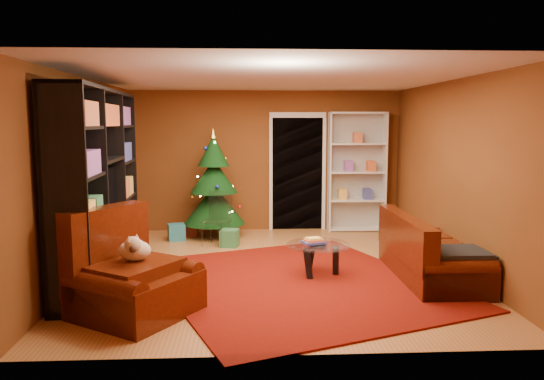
{
  "coord_description": "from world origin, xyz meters",
  "views": [
    {
      "loc": [
        -0.4,
        -7.12,
        2.01
      ],
      "look_at": [
        0.0,
        0.4,
        1.05
      ],
      "focal_mm": 35.0,
      "sensor_mm": 36.0,
      "label": 1
    }
  ],
  "objects": [
    {
      "name": "rug",
      "position": [
        0.26,
        -0.68,
        0.01
      ],
      "size": [
        4.32,
        4.62,
        0.02
      ],
      "primitive_type": "cube",
      "rotation": [
        0.0,
        0.0,
        0.36
      ],
      "color": "#690E06",
      "rests_on": "floor"
    },
    {
      "name": "armchair",
      "position": [
        -1.54,
        -1.68,
        0.45
      ],
      "size": [
        1.61,
        1.61,
        0.91
      ],
      "primitive_type": null,
      "rotation": [
        0.0,
        0.0,
        0.98
      ],
      "color": "#3C1105",
      "rests_on": "rug"
    },
    {
      "name": "christmas_tree",
      "position": [
        -0.93,
        2.15,
        0.93
      ],
      "size": [
        1.39,
        1.39,
        1.93
      ],
      "primitive_type": null,
      "rotation": [
        0.0,
        0.0,
        -0.35
      ],
      "color": "black",
      "rests_on": "floor"
    },
    {
      "name": "gift_box_teal",
      "position": [
        -1.57,
        1.89,
        0.14
      ],
      "size": [
        0.34,
        0.34,
        0.28
      ],
      "primitive_type": "cube",
      "rotation": [
        0.0,
        0.0,
        0.24
      ],
      "color": "#227284",
      "rests_on": "floor"
    },
    {
      "name": "media_unit",
      "position": [
        -2.27,
        -0.22,
        1.22
      ],
      "size": [
        0.63,
        3.19,
        2.43
      ],
      "primitive_type": null,
      "rotation": [
        0.0,
        0.0,
        0.05
      ],
      "color": "black",
      "rests_on": "floor"
    },
    {
      "name": "dog",
      "position": [
        -1.55,
        -1.61,
        0.67
      ],
      "size": [
        0.47,
        0.5,
        0.3
      ],
      "primitive_type": null,
      "rotation": [
        0.0,
        0.0,
        0.98
      ],
      "color": "beige",
      "rests_on": "armchair"
    },
    {
      "name": "floor",
      "position": [
        0.0,
        0.0,
        -0.03
      ],
      "size": [
        5.0,
        5.5,
        0.05
      ],
      "primitive_type": "cube",
      "color": "#A56532",
      "rests_on": "ground"
    },
    {
      "name": "gift_box_green",
      "position": [
        -0.64,
        1.38,
        0.14
      ],
      "size": [
        0.33,
        0.33,
        0.28
      ],
      "primitive_type": "cube",
      "rotation": [
        0.0,
        0.0,
        -0.2
      ],
      "color": "#2D7740",
      "rests_on": "floor"
    },
    {
      "name": "wall_right",
      "position": [
        2.52,
        0.0,
        1.3
      ],
      "size": [
        0.05,
        5.5,
        2.6
      ],
      "primitive_type": "cube",
      "color": "brown",
      "rests_on": "ground"
    },
    {
      "name": "white_bookshelf",
      "position": [
        1.69,
        2.57,
        1.1
      ],
      "size": [
        1.06,
        0.41,
        2.26
      ],
      "primitive_type": null,
      "rotation": [
        0.0,
        0.0,
        -0.03
      ],
      "color": "white",
      "rests_on": "floor"
    },
    {
      "name": "wall_back",
      "position": [
        0.0,
        2.77,
        1.3
      ],
      "size": [
        5.0,
        0.05,
        2.6
      ],
      "primitive_type": "cube",
      "color": "brown",
      "rests_on": "ground"
    },
    {
      "name": "acrylic_chair",
      "position": [
        -0.87,
        1.48,
        0.4
      ],
      "size": [
        0.55,
        0.57,
        0.8
      ],
      "primitive_type": null,
      "rotation": [
        0.0,
        0.0,
        -0.39
      ],
      "color": "#66605B",
      "rests_on": "rug"
    },
    {
      "name": "doorway",
      "position": [
        0.6,
        2.73,
        1.05
      ],
      "size": [
        1.06,
        0.6,
        2.16
      ],
      "primitive_type": null,
      "color": "black",
      "rests_on": "floor"
    },
    {
      "name": "gift_box_red",
      "position": [
        -1.34,
        2.22,
        0.11
      ],
      "size": [
        0.22,
        0.22,
        0.21
      ],
      "primitive_type": "cube",
      "rotation": [
        0.0,
        0.0,
        -0.05
      ],
      "color": "maroon",
      "rests_on": "floor"
    },
    {
      "name": "coffee_table",
      "position": [
        0.57,
        -0.36,
        0.22
      ],
      "size": [
        1.05,
        1.05,
        0.52
      ],
      "primitive_type": null,
      "rotation": [
        0.0,
        0.0,
        0.3
      ],
      "color": "gray",
      "rests_on": "rug"
    },
    {
      "name": "sofa",
      "position": [
        2.02,
        -0.55,
        0.42
      ],
      "size": [
        0.89,
        1.97,
        0.84
      ],
      "primitive_type": null,
      "rotation": [
        0.0,
        0.0,
        1.57
      ],
      "color": "#3C1105",
      "rests_on": "rug"
    },
    {
      "name": "ceiling",
      "position": [
        0.0,
        0.0,
        2.62
      ],
      "size": [
        5.0,
        5.5,
        0.05
      ],
      "primitive_type": "cube",
      "color": "silver",
      "rests_on": "wall_back"
    },
    {
      "name": "wall_left",
      "position": [
        -2.52,
        0.0,
        1.3
      ],
      "size": [
        0.05,
        5.5,
        2.6
      ],
      "primitive_type": "cube",
      "color": "brown",
      "rests_on": "ground"
    }
  ]
}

